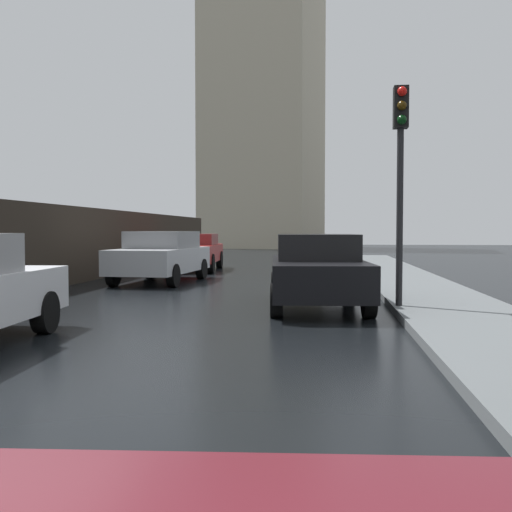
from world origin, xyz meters
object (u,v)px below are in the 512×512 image
car_silver_far_lane (161,256)px  traffic_light (401,153)px  car_black_near_kerb (317,270)px  car_red_far_ahead (196,251)px

car_silver_far_lane → traffic_light: (6.10, -6.02, 2.14)m
car_black_near_kerb → traffic_light: traffic_light is taller
car_black_near_kerb → traffic_light: size_ratio=1.14×
car_red_far_ahead → car_silver_far_lane: size_ratio=0.98×
car_black_near_kerb → car_silver_far_lane: car_silver_far_lane is taller
car_black_near_kerb → traffic_light: bearing=-30.9°
car_black_near_kerb → car_silver_far_lane: 7.00m
car_black_near_kerb → traffic_light: 2.75m
car_red_far_ahead → traffic_light: 13.01m
car_red_far_ahead → traffic_light: size_ratio=1.08×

